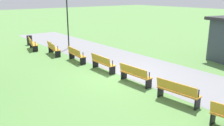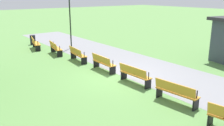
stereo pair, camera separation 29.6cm
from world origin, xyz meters
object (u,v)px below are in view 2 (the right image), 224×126
(bench_0, at_px, (35,43))
(bench_5, at_px, (176,92))
(bench_4, at_px, (134,74))
(bench_2, at_px, (77,54))
(bench_1, at_px, (55,48))
(lamp_post, at_px, (70,9))
(trash_bin, at_px, (33,40))
(bench_3, at_px, (103,63))

(bench_0, relative_size, bench_5, 1.01)
(bench_4, bearing_deg, bench_2, 179.99)
(bench_1, height_order, bench_5, same)
(bench_2, bearing_deg, bench_4, 7.52)
(lamp_post, distance_m, trash_bin, 4.56)
(bench_2, relative_size, lamp_post, 0.41)
(bench_0, xyz_separation_m, bench_2, (5.08, 0.84, 0.00))
(bench_4, bearing_deg, bench_0, -176.26)
(bench_2, height_order, bench_5, same)
(lamp_post, xyz_separation_m, trash_bin, (-3.20, -1.93, -2.60))
(bench_5, height_order, trash_bin, bench_5)
(bench_2, relative_size, trash_bin, 2.30)
(bench_0, relative_size, bench_1, 1.00)
(bench_5, height_order, lamp_post, lamp_post)
(bench_0, xyz_separation_m, bench_4, (10.22, 1.01, 0.00))
(bench_0, relative_size, lamp_post, 0.42)
(bench_0, bearing_deg, bench_1, 24.41)
(trash_bin, bearing_deg, bench_5, 1.37)
(bench_0, bearing_deg, bench_4, 18.79)
(bench_3, distance_m, bench_5, 5.14)
(bench_3, distance_m, lamp_post, 6.99)
(bench_0, height_order, bench_3, same)
(bench_0, height_order, lamp_post, lamp_post)
(bench_2, xyz_separation_m, bench_5, (7.71, 0.00, 0.00))
(bench_3, bearing_deg, lamp_post, 169.39)
(lamp_post, height_order, trash_bin, lamp_post)
(bench_1, xyz_separation_m, trash_bin, (-4.45, -0.02, -0.08))
(bench_2, xyz_separation_m, bench_3, (2.57, 0.17, 0.00))
(bench_4, bearing_deg, bench_5, -5.63)
(bench_1, bearing_deg, bench_0, -159.35)
(bench_3, height_order, trash_bin, bench_3)
(bench_1, bearing_deg, bench_4, 13.15)
(bench_0, xyz_separation_m, trash_bin, (-1.93, 0.49, -0.08))
(lamp_post, bearing_deg, bench_2, -22.56)
(bench_5, relative_size, trash_bin, 2.30)
(bench_1, distance_m, trash_bin, 4.45)
(lamp_post, bearing_deg, bench_1, -56.89)
(bench_4, bearing_deg, trash_bin, -179.43)
(bench_0, distance_m, bench_1, 2.57)
(bench_1, bearing_deg, trash_bin, -170.40)
(bench_3, relative_size, bench_5, 0.99)
(bench_1, height_order, trash_bin, bench_1)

